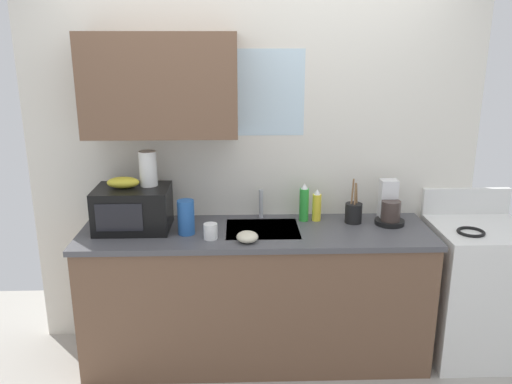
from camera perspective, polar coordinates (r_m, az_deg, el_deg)
name	(u,v)px	position (r m, az deg, el deg)	size (l,w,h in m)	color
kitchen_wall_assembly	(237,149)	(3.47, -2.04, 4.75)	(2.98, 0.42, 2.50)	silver
counter_unit	(256,293)	(3.48, 0.01, -10.97)	(2.21, 0.63, 0.90)	brown
sink_faucet	(261,204)	(3.50, 0.55, -1.28)	(0.03, 0.03, 0.20)	#B2B5BA
stove_range	(474,290)	(3.82, 22.68, -9.80)	(0.60, 0.60, 1.08)	white
microwave	(133,209)	(3.37, -13.26, -1.77)	(0.46, 0.35, 0.27)	black
banana_bunch	(123,182)	(3.34, -14.28, 1.02)	(0.20, 0.11, 0.07)	gold
paper_towel_roll	(148,169)	(3.34, -11.68, 2.52)	(0.11, 0.11, 0.22)	white
coffee_maker	(389,207)	(3.51, 14.32, -1.65)	(0.19, 0.21, 0.28)	black
dish_soap_bottle_green	(304,203)	(3.45, 5.25, -1.23)	(0.06, 0.06, 0.25)	green
dish_soap_bottle_yellow	(317,206)	(3.47, 6.63, -1.51)	(0.06, 0.06, 0.21)	yellow
cereal_canister	(186,217)	(3.24, -7.64, -2.74)	(0.10, 0.10, 0.21)	#2659A5
mug_white	(211,231)	(3.16, -4.97, -4.29)	(0.08, 0.08, 0.10)	white
utensil_crock	(353,212)	(3.47, 10.58, -2.18)	(0.11, 0.11, 0.29)	black
small_bowl	(247,237)	(3.11, -0.95, -4.90)	(0.13, 0.13, 0.07)	beige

